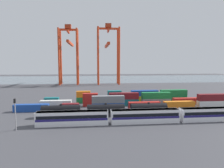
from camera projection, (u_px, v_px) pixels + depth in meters
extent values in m
plane|color=#424247|center=(111.00, 93.00, 113.40)|extent=(420.00, 420.00, 0.00)
cube|color=slate|center=(102.00, 79.00, 221.97)|extent=(400.00, 110.00, 0.01)
cube|color=silver|center=(73.00, 118.00, 52.97)|extent=(19.71, 3.10, 3.90)
cube|color=navy|center=(73.00, 118.00, 52.98)|extent=(19.32, 3.14, 0.64)
cube|color=black|center=(73.00, 116.00, 52.90)|extent=(18.92, 3.13, 0.90)
cube|color=slate|center=(72.00, 112.00, 52.79)|extent=(19.51, 2.85, 0.36)
cube|color=silver|center=(145.00, 116.00, 55.04)|extent=(19.71, 3.10, 3.90)
cube|color=navy|center=(145.00, 116.00, 55.05)|extent=(19.32, 3.14, 0.64)
cube|color=black|center=(145.00, 114.00, 54.97)|extent=(18.92, 3.13, 0.90)
cube|color=slate|center=(145.00, 110.00, 54.86)|extent=(19.51, 2.85, 0.36)
cube|color=silver|center=(212.00, 114.00, 57.12)|extent=(19.71, 3.10, 3.90)
cube|color=navy|center=(212.00, 115.00, 57.13)|extent=(19.32, 3.14, 0.64)
cube|color=black|center=(212.00, 112.00, 57.04)|extent=(18.92, 3.13, 0.90)
cube|color=slate|center=(212.00, 108.00, 56.93)|extent=(19.51, 2.85, 0.36)
cube|color=#232326|center=(61.00, 115.00, 61.12)|extent=(12.13, 2.50, 1.10)
cylinder|color=black|center=(61.00, 109.00, 60.92)|extent=(12.13, 2.74, 2.74)
cylinder|color=black|center=(61.00, 105.00, 60.76)|extent=(0.70, 0.70, 0.36)
cube|color=#232326|center=(106.00, 114.00, 62.57)|extent=(12.13, 2.50, 1.10)
cylinder|color=black|center=(106.00, 108.00, 62.37)|extent=(12.13, 2.74, 2.74)
cylinder|color=black|center=(106.00, 104.00, 62.21)|extent=(0.70, 0.70, 0.36)
cube|color=#232326|center=(149.00, 113.00, 64.01)|extent=(12.13, 2.50, 1.10)
cylinder|color=black|center=(149.00, 107.00, 63.81)|extent=(12.13, 2.74, 2.74)
cylinder|color=black|center=(149.00, 103.00, 63.65)|extent=(0.70, 0.70, 0.36)
cylinder|color=gray|center=(15.00, 115.00, 48.37)|extent=(0.24, 0.24, 8.17)
cube|color=black|center=(15.00, 101.00, 47.99)|extent=(0.36, 0.60, 1.10)
cube|color=#1C4299|center=(31.00, 108.00, 68.28)|extent=(12.10, 2.44, 2.60)
cube|color=maroon|center=(71.00, 107.00, 69.67)|extent=(6.04, 2.44, 2.60)
cube|color=#1C4299|center=(108.00, 106.00, 71.06)|extent=(12.10, 2.44, 2.60)
cube|color=slate|center=(108.00, 99.00, 70.79)|extent=(12.10, 2.44, 2.60)
cube|color=#AD211C|center=(144.00, 105.00, 72.44)|extent=(12.10, 2.44, 2.60)
cube|color=orange|center=(179.00, 105.00, 73.83)|extent=(12.10, 2.44, 2.60)
cube|color=silver|center=(212.00, 104.00, 75.22)|extent=(12.10, 2.44, 2.60)
cube|color=maroon|center=(213.00, 97.00, 74.95)|extent=(12.10, 2.44, 2.60)
cube|color=silver|center=(56.00, 104.00, 75.62)|extent=(12.10, 2.44, 2.60)
cube|color=#AD211C|center=(90.00, 103.00, 76.99)|extent=(6.04, 2.44, 2.60)
cube|color=#AD211C|center=(90.00, 97.00, 76.72)|extent=(6.04, 2.44, 2.60)
cube|color=#146066|center=(124.00, 102.00, 78.35)|extent=(12.10, 2.44, 2.60)
cube|color=maroon|center=(124.00, 96.00, 78.08)|extent=(12.10, 2.44, 2.60)
cube|color=slate|center=(156.00, 102.00, 79.72)|extent=(12.10, 2.44, 2.60)
cube|color=#197538|center=(156.00, 95.00, 79.45)|extent=(12.10, 2.44, 2.60)
cube|color=#AD211C|center=(187.00, 101.00, 81.09)|extent=(12.10, 2.44, 2.60)
cube|color=#146066|center=(52.00, 101.00, 81.90)|extent=(6.04, 2.44, 2.60)
cube|color=#197538|center=(84.00, 100.00, 83.27)|extent=(6.04, 2.44, 2.60)
cube|color=orange|center=(83.00, 94.00, 83.00)|extent=(6.04, 2.44, 2.60)
cube|color=silver|center=(114.00, 99.00, 84.64)|extent=(6.04, 2.44, 2.60)
cube|color=#146066|center=(114.00, 94.00, 84.37)|extent=(6.04, 2.44, 2.60)
cube|color=gold|center=(144.00, 99.00, 86.01)|extent=(12.10, 2.44, 2.60)
cube|color=#1C4299|center=(145.00, 93.00, 85.74)|extent=(12.10, 2.44, 2.60)
cube|color=#197538|center=(173.00, 98.00, 87.38)|extent=(12.10, 2.44, 2.60)
cube|color=#197538|center=(174.00, 93.00, 87.11)|extent=(12.10, 2.44, 2.60)
cylinder|color=red|center=(59.00, 57.00, 150.58)|extent=(1.50, 1.50, 45.31)
cylinder|color=red|center=(77.00, 57.00, 152.00)|extent=(1.50, 1.50, 45.31)
cylinder|color=red|center=(61.00, 57.00, 159.54)|extent=(1.50, 1.50, 45.31)
cylinder|color=red|center=(78.00, 57.00, 160.96)|extent=(1.50, 1.50, 45.31)
cube|color=red|center=(68.00, 30.00, 153.50)|extent=(15.76, 1.20, 1.60)
cube|color=red|center=(68.00, 32.00, 153.67)|extent=(1.20, 10.65, 1.60)
cube|color=red|center=(70.00, 43.00, 168.20)|extent=(2.00, 39.60, 2.00)
cube|color=#9F2C14|center=(68.00, 27.00, 153.25)|extent=(4.80, 4.00, 3.20)
cylinder|color=red|center=(98.00, 56.00, 153.47)|extent=(1.50, 1.50, 46.77)
cylinder|color=red|center=(119.00, 56.00, 155.18)|extent=(1.50, 1.50, 46.77)
cylinder|color=red|center=(98.00, 56.00, 162.74)|extent=(1.50, 1.50, 46.77)
cylinder|color=red|center=(118.00, 57.00, 164.45)|extent=(1.50, 1.50, 46.77)
cube|color=red|center=(108.00, 29.00, 156.62)|extent=(18.64, 1.20, 1.60)
cube|color=red|center=(108.00, 31.00, 156.78)|extent=(1.20, 10.97, 1.60)
cube|color=red|center=(107.00, 45.00, 171.38)|extent=(2.00, 38.99, 2.00)
cube|color=#9F2C14|center=(108.00, 26.00, 156.37)|extent=(4.80, 4.00, 3.20)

